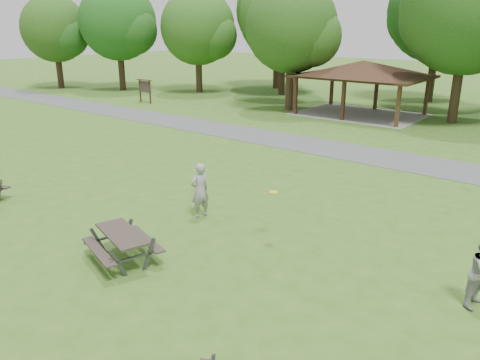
# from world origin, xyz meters

# --- Properties ---
(ground) EXTENTS (160.00, 160.00, 0.00)m
(ground) POSITION_xyz_m (0.00, 0.00, 0.00)
(ground) COLOR #36601B
(ground) RESTS_ON ground
(asphalt_path) EXTENTS (120.00, 3.20, 0.02)m
(asphalt_path) POSITION_xyz_m (0.00, 14.00, 0.01)
(asphalt_path) COLOR #49494B
(asphalt_path) RESTS_ON ground
(pavilion) EXTENTS (8.60, 7.01, 3.76)m
(pavilion) POSITION_xyz_m (-4.00, 24.00, 3.06)
(pavilion) COLOR #3A1E15
(pavilion) RESTS_ON ground
(notice_board) EXTENTS (1.60, 0.30, 1.88)m
(notice_board) POSITION_xyz_m (-20.00, 18.00, 1.31)
(notice_board) COLOR #341C13
(notice_board) RESTS_ON ground
(tree_row_a) EXTENTS (7.56, 7.20, 9.97)m
(tree_row_a) POSITION_xyz_m (-27.91, 22.03, 6.15)
(tree_row_a) COLOR black
(tree_row_a) RESTS_ON ground
(tree_row_b) EXTENTS (7.14, 6.80, 9.28)m
(tree_row_b) POSITION_xyz_m (-20.92, 25.53, 5.67)
(tree_row_b) COLOR #2E2014
(tree_row_b) RESTS_ON ground
(tree_row_c) EXTENTS (8.19, 7.80, 10.67)m
(tree_row_c) POSITION_xyz_m (-13.90, 29.03, 6.54)
(tree_row_c) COLOR black
(tree_row_c) RESTS_ON ground
(tree_row_d) EXTENTS (6.93, 6.60, 9.27)m
(tree_row_d) POSITION_xyz_m (-8.92, 22.53, 5.77)
(tree_row_d) COLOR #332116
(tree_row_d) RESTS_ON ground
(tree_row_e) EXTENTS (8.40, 8.00, 11.02)m
(tree_row_e) POSITION_xyz_m (2.10, 25.03, 6.78)
(tree_row_e) COLOR black
(tree_row_e) RESTS_ON ground
(tree_deep_a) EXTENTS (8.40, 8.00, 11.38)m
(tree_deep_a) POSITION_xyz_m (-16.90, 32.53, 7.13)
(tree_deep_a) COLOR #331F16
(tree_deep_a) RESTS_ON ground
(tree_deep_b) EXTENTS (8.40, 8.00, 11.13)m
(tree_deep_b) POSITION_xyz_m (-1.90, 33.03, 6.89)
(tree_deep_b) COLOR black
(tree_deep_b) RESTS_ON ground
(tree_flank_left) EXTENTS (6.72, 6.40, 8.93)m
(tree_flank_left) POSITION_xyz_m (-33.92, 19.03, 5.53)
(tree_flank_left) COLOR black
(tree_flank_left) RESTS_ON ground
(picnic_table_middle) EXTENTS (2.37, 2.11, 0.86)m
(picnic_table_middle) POSITION_xyz_m (0.43, -0.33, 0.63)
(picnic_table_middle) COLOR #2C241F
(picnic_table_middle) RESTS_ON ground
(frisbee_in_flight) EXTENTS (0.28, 0.28, 0.02)m
(frisbee_in_flight) POSITION_xyz_m (2.83, 3.26, 1.50)
(frisbee_in_flight) COLOR gold
(frisbee_in_flight) RESTS_ON ground
(frisbee_thrower) EXTENTS (0.59, 0.76, 1.85)m
(frisbee_thrower) POSITION_xyz_m (-0.05, 3.22, 0.92)
(frisbee_thrower) COLOR gray
(frisbee_thrower) RESTS_ON ground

